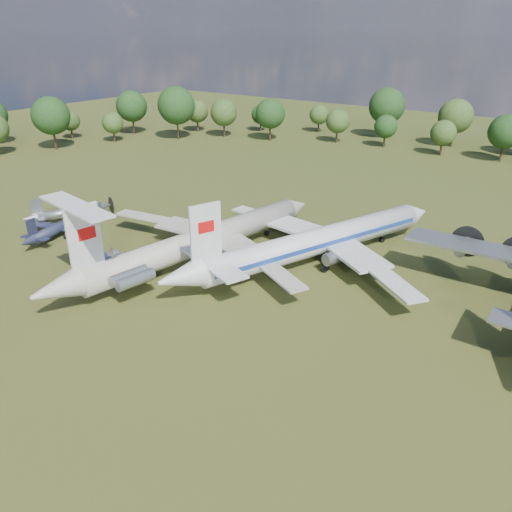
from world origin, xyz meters
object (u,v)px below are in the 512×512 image
Objects in this scene: small_prop_west at (59,230)px; person_on_il62 at (112,252)px; small_prop_northwest at (70,214)px; il62_airliner at (202,245)px; tu104_jet at (318,246)px.

person_on_il62 reaches higher than small_prop_west.
small_prop_northwest is 9.94× the size of person_on_il62.
il62_airliner is 13.63m from person_on_il62.
tu104_jet is at bearing 7.44° from small_prop_west.
small_prop_west is (-36.38, -15.06, -1.28)m from tu104_jet.
tu104_jet reaches higher than il62_airliner.
il62_airliner is 3.08× the size of small_prop_west.
person_on_il62 is (26.07, -12.29, 4.38)m from small_prop_northwest.
small_prop_west is at bearing -27.89° from small_prop_northwest.
tu104_jet reaches higher than small_prop_northwest.
small_prop_northwest is at bearing -8.15° from person_on_il62.
small_prop_northwest is (-41.05, -9.64, -1.29)m from tu104_jet.
small_prop_northwest is 29.15m from person_on_il62.
small_prop_west is 22.88m from person_on_il62.
tu104_jet is 31.04× the size of person_on_il62.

